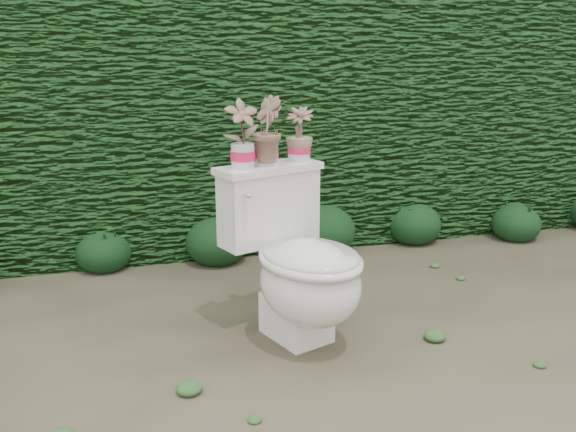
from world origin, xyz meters
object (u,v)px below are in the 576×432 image
object	(u,v)px
potted_plant_left	(242,136)
potted_plant_right	(299,136)
toilet	(299,266)
potted_plant_center	(266,133)

from	to	relation	value
potted_plant_left	potted_plant_right	bearing A→B (deg)	10.81
toilet	potted_plant_center	world-z (taller)	potted_plant_center
potted_plant_center	potted_plant_right	world-z (taller)	potted_plant_center
potted_plant_center	potted_plant_right	distance (m)	0.19
toilet	potted_plant_right	xyz separation A→B (m)	(0.08, 0.28, 0.54)
toilet	potted_plant_left	size ratio (longest dim) A/B	2.70
potted_plant_left	potted_plant_center	world-z (taller)	potted_plant_center
potted_plant_left	potted_plant_right	size ratio (longest dim) A/B	1.23
potted_plant_center	potted_plant_right	bearing A→B (deg)	-66.80
potted_plant_left	potted_plant_center	xyz separation A→B (m)	(0.12, 0.04, 0.00)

